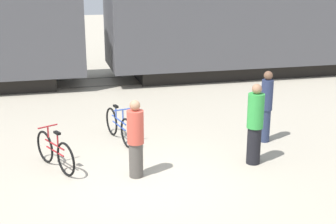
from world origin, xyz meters
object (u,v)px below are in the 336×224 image
object	(u,v)px
bicycle_blue	(119,126)
person_in_green	(255,124)
freight_train	(95,15)
person_in_navy	(266,106)
bicycle_maroon	(55,152)
person_in_red	(136,139)

from	to	relation	value
bicycle_blue	person_in_green	bearing A→B (deg)	-38.76
bicycle_blue	person_in_green	distance (m)	3.54
bicycle_blue	person_in_green	xyz separation A→B (m)	(2.73, -2.19, 0.53)
freight_train	person_in_navy	world-z (taller)	freight_train
bicycle_maroon	person_in_red	bearing A→B (deg)	-26.77
bicycle_blue	person_in_navy	world-z (taller)	person_in_navy
person_in_navy	person_in_red	xyz separation A→B (m)	(-3.56, -1.32, -0.11)
bicycle_maroon	bicycle_blue	xyz separation A→B (m)	(1.61, 1.42, -0.00)
bicycle_maroon	bicycle_blue	distance (m)	2.15
person_in_green	person_in_red	bearing A→B (deg)	-53.70
bicycle_blue	person_in_red	bearing A→B (deg)	-89.15
bicycle_maroon	person_in_green	xyz separation A→B (m)	(4.34, -0.77, 0.53)
bicycle_blue	person_in_red	xyz separation A→B (m)	(0.03, -2.26, 0.44)
bicycle_maroon	bicycle_blue	bearing A→B (deg)	41.42
freight_train	person_in_red	distance (m)	9.28
person_in_red	freight_train	bearing A→B (deg)	136.06
freight_train	bicycle_maroon	world-z (taller)	freight_train
bicycle_maroon	person_in_navy	xyz separation A→B (m)	(5.21, 0.49, 0.55)
person_in_red	person_in_green	bearing A→B (deg)	48.08
person_in_navy	person_in_red	bearing A→B (deg)	8.74
bicycle_maroon	person_in_navy	world-z (taller)	person_in_navy
freight_train	person_in_red	bearing A→B (deg)	-90.64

